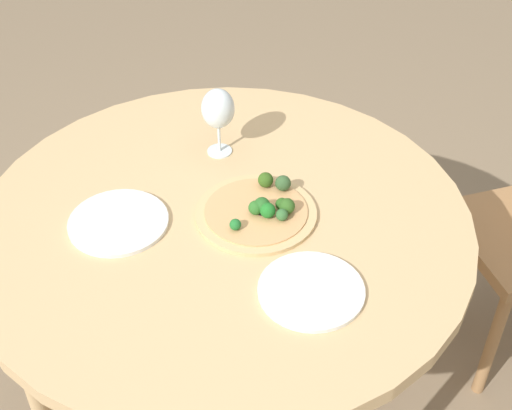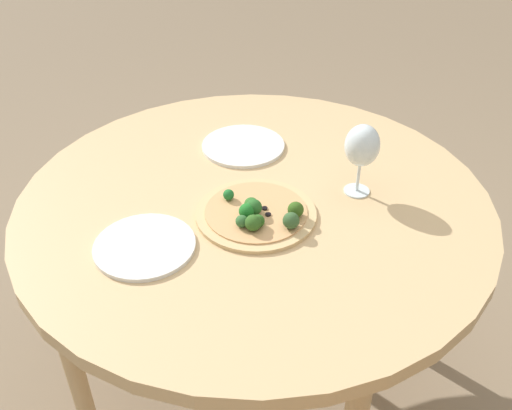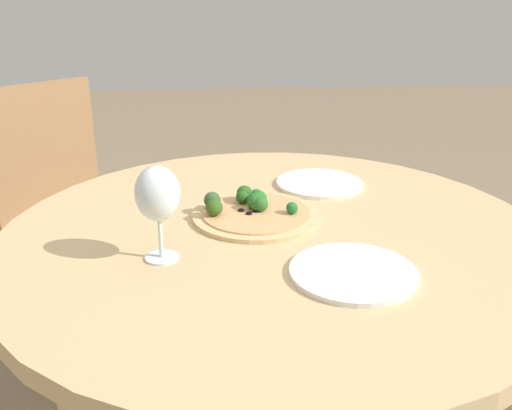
{
  "view_description": "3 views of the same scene",
  "coord_description": "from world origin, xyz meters",
  "px_view_note": "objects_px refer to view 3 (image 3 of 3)",
  "views": [
    {
      "loc": [
        1.15,
        0.55,
        1.86
      ],
      "look_at": [
        -0.03,
        0.07,
        0.79
      ],
      "focal_mm": 50.0,
      "sensor_mm": 36.0,
      "label": 1
    },
    {
      "loc": [
        -0.42,
        1.08,
        1.58
      ],
      "look_at": [
        -0.03,
        0.07,
        0.79
      ],
      "focal_mm": 40.0,
      "sensor_mm": 36.0,
      "label": 2
    },
    {
      "loc": [
        -0.15,
        -1.11,
        1.26
      ],
      "look_at": [
        -0.03,
        0.07,
        0.79
      ],
      "focal_mm": 40.0,
      "sensor_mm": 36.0,
      "label": 3
    }
  ],
  "objects_px": {
    "plate_near": "(320,183)",
    "plate_far": "(353,272)",
    "chair": "(66,212)",
    "wine_glass": "(158,195)",
    "pizza": "(253,211)"
  },
  "relations": [
    {
      "from": "pizza",
      "to": "plate_far",
      "type": "relative_size",
      "value": 1.23
    },
    {
      "from": "pizza",
      "to": "wine_glass",
      "type": "height_order",
      "value": "wine_glass"
    },
    {
      "from": "plate_near",
      "to": "plate_far",
      "type": "height_order",
      "value": "same"
    },
    {
      "from": "plate_near",
      "to": "plate_far",
      "type": "relative_size",
      "value": 0.97
    },
    {
      "from": "wine_glass",
      "to": "plate_near",
      "type": "xyz_separation_m",
      "value": [
        0.39,
        0.38,
        -0.12
      ]
    },
    {
      "from": "wine_glass",
      "to": "plate_near",
      "type": "height_order",
      "value": "wine_glass"
    },
    {
      "from": "pizza",
      "to": "plate_far",
      "type": "bearing_deg",
      "value": -61.99
    },
    {
      "from": "chair",
      "to": "wine_glass",
      "type": "distance_m",
      "value": 1.04
    },
    {
      "from": "chair",
      "to": "pizza",
      "type": "distance_m",
      "value": 0.94
    },
    {
      "from": "wine_glass",
      "to": "plate_far",
      "type": "bearing_deg",
      "value": -16.13
    },
    {
      "from": "chair",
      "to": "wine_glass",
      "type": "relative_size",
      "value": 5.03
    },
    {
      "from": "chair",
      "to": "wine_glass",
      "type": "xyz_separation_m",
      "value": [
        0.39,
        -0.88,
        0.38
      ]
    },
    {
      "from": "pizza",
      "to": "plate_far",
      "type": "height_order",
      "value": "pizza"
    },
    {
      "from": "chair",
      "to": "pizza",
      "type": "bearing_deg",
      "value": -88.8
    },
    {
      "from": "pizza",
      "to": "plate_near",
      "type": "relative_size",
      "value": 1.27
    }
  ]
}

